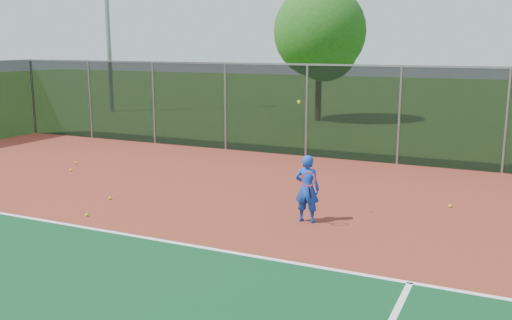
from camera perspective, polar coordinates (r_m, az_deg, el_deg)
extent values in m
cube|color=maroon|center=(8.99, 1.04, -12.46)|extent=(30.00, 20.00, 0.02)
cube|color=white|center=(9.35, 15.16, -11.76)|extent=(22.00, 0.10, 0.00)
cube|color=black|center=(17.95, 14.14, 4.31)|extent=(30.00, 0.04, 3.00)
cube|color=gray|center=(17.84, 14.38, 9.10)|extent=(30.00, 0.06, 0.06)
imported|color=#143EC1|center=(11.84, 5.14, -2.87)|extent=(0.53, 0.36, 1.42)
cylinder|color=black|center=(11.57, 5.41, -3.27)|extent=(0.03, 0.15, 0.27)
torus|color=#A51414|center=(11.40, 5.27, -1.93)|extent=(0.30, 0.13, 0.29)
sphere|color=#CFE31A|center=(11.71, 4.30, 5.81)|extent=(0.07, 0.07, 0.07)
sphere|color=#CFE31A|center=(12.86, -16.57, -5.27)|extent=(0.07, 0.07, 0.07)
sphere|color=#CFE31A|center=(13.70, 18.84, -4.38)|extent=(0.07, 0.07, 0.07)
sphere|color=#CFE31A|center=(14.08, -14.39, -3.70)|extent=(0.07, 0.07, 0.07)
sphere|color=#CFE31A|center=(17.50, -18.03, -0.96)|extent=(0.07, 0.07, 0.07)
sphere|color=#CFE31A|center=(18.52, -17.56, -0.26)|extent=(0.07, 0.07, 0.07)
cylinder|color=#3C2916|center=(27.96, 6.25, 6.46)|extent=(0.30, 0.30, 2.47)
sphere|color=#1C4F15|center=(27.86, 6.38, 12.66)|extent=(4.39, 4.39, 4.39)
sphere|color=#1C4F15|center=(27.44, 6.95, 10.95)|extent=(3.02, 3.02, 3.02)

